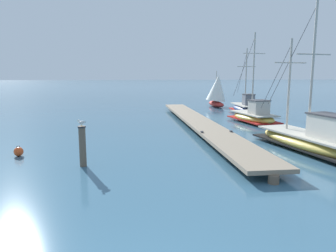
# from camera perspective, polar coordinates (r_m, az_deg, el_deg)

# --- Properties ---
(floating_dock) EXTENTS (2.08, 23.14, 0.53)m
(floating_dock) POSITION_cam_1_polar(r_m,az_deg,el_deg) (21.52, 5.46, 0.82)
(floating_dock) COLOR gray
(floating_dock) RESTS_ON ground
(fishing_boat_0) EXTENTS (2.58, 5.76, 6.51)m
(fishing_boat_0) POSITION_cam_1_polar(r_m,az_deg,el_deg) (24.22, 15.23, 1.83)
(fishing_boat_0) COLOR gold
(fishing_boat_0) RESTS_ON ground
(fishing_boat_1) EXTENTS (2.25, 5.35, 5.84)m
(fishing_boat_1) POSITION_cam_1_polar(r_m,az_deg,el_deg) (29.91, 13.84, 3.26)
(fishing_boat_1) COLOR navy
(fishing_boat_1) RESTS_ON ground
(fishing_boat_2) EXTENTS (3.15, 7.86, 6.94)m
(fishing_boat_2) POSITION_cam_1_polar(r_m,az_deg,el_deg) (15.96, 24.99, -2.33)
(fishing_boat_2) COLOR gold
(fishing_boat_2) RESTS_ON ground
(mooring_piling) EXTENTS (0.30, 0.30, 1.58)m
(mooring_piling) POSITION_cam_1_polar(r_m,az_deg,el_deg) (12.60, -15.15, -3.39)
(mooring_piling) COLOR brown
(mooring_piling) RESTS_ON ground
(perched_seagull) EXTENTS (0.30, 0.31, 0.27)m
(perched_seagull) POSITION_cam_1_polar(r_m,az_deg,el_deg) (12.44, -15.30, 0.66)
(perched_seagull) COLOR gold
(perched_seagull) RESTS_ON mooring_piling
(mooring_buoy) EXTENTS (0.40, 0.40, 0.47)m
(mooring_buoy) POSITION_cam_1_polar(r_m,az_deg,el_deg) (15.23, -25.32, -4.20)
(mooring_buoy) COLOR #E04C1E
(mooring_buoy) RESTS_ON ground
(distant_sailboat) EXTENTS (2.44, 4.29, 3.87)m
(distant_sailboat) POSITION_cam_1_polar(r_m,az_deg,el_deg) (34.99, 8.82, 6.29)
(distant_sailboat) COLOR #AD2823
(distant_sailboat) RESTS_ON ground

